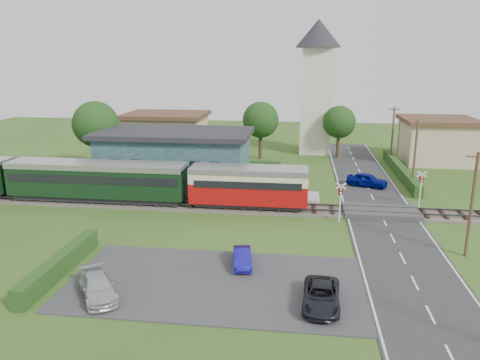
# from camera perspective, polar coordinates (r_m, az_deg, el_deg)

# --- Properties ---
(ground) EXTENTS (120.00, 120.00, 0.00)m
(ground) POSITION_cam_1_polar(r_m,az_deg,el_deg) (38.59, 2.39, -4.54)
(ground) COLOR #2D4C19
(railway_track) EXTENTS (76.00, 3.20, 0.49)m
(railway_track) POSITION_cam_1_polar(r_m,az_deg,el_deg) (40.44, 2.65, -3.46)
(railway_track) COLOR #4C443D
(railway_track) RESTS_ON ground
(road) EXTENTS (6.00, 70.00, 0.05)m
(road) POSITION_cam_1_polar(r_m,az_deg,el_deg) (39.05, 17.22, -4.93)
(road) COLOR #28282B
(road) RESTS_ON ground
(car_park) EXTENTS (17.00, 9.00, 0.08)m
(car_park) POSITION_cam_1_polar(r_m,az_deg,el_deg) (27.79, -3.06, -12.41)
(car_park) COLOR #333335
(car_park) RESTS_ON ground
(crossing_deck) EXTENTS (6.20, 3.40, 0.45)m
(crossing_deck) POSITION_cam_1_polar(r_m,az_deg,el_deg) (40.86, 16.79, -3.74)
(crossing_deck) COLOR #333335
(crossing_deck) RESTS_ON ground
(platform) EXTENTS (30.00, 3.00, 0.45)m
(platform) POSITION_cam_1_polar(r_m,az_deg,el_deg) (45.29, -9.70, -1.52)
(platform) COLOR gray
(platform) RESTS_ON ground
(equipment_hut) EXTENTS (2.30, 2.30, 2.55)m
(equipment_hut) POSITION_cam_1_polar(r_m,az_deg,el_deg) (47.86, -18.98, 0.65)
(equipment_hut) COLOR beige
(equipment_hut) RESTS_ON platform
(station_building) EXTENTS (16.00, 9.00, 5.30)m
(station_building) POSITION_cam_1_polar(r_m,az_deg,el_deg) (50.11, -7.90, 3.02)
(station_building) COLOR #263D3D
(station_building) RESTS_ON ground
(train) EXTENTS (43.20, 2.90, 3.40)m
(train) POSITION_cam_1_polar(r_m,az_deg,el_deg) (44.96, -20.67, 0.19)
(train) COLOR #232328
(train) RESTS_ON ground
(church_tower) EXTENTS (6.00, 6.00, 17.60)m
(church_tower) POSITION_cam_1_polar(r_m,az_deg,el_deg) (64.38, 9.35, 12.29)
(church_tower) COLOR beige
(church_tower) RESTS_ON ground
(house_west) EXTENTS (10.80, 8.80, 5.50)m
(house_west) POSITION_cam_1_polar(r_m,az_deg,el_deg) (64.70, -8.94, 5.69)
(house_west) COLOR tan
(house_west) RESTS_ON ground
(house_east) EXTENTS (8.80, 8.80, 5.50)m
(house_east) POSITION_cam_1_polar(r_m,az_deg,el_deg) (63.39, 22.88, 4.54)
(house_east) COLOR tan
(house_east) RESTS_ON ground
(hedge_carpark) EXTENTS (0.80, 9.00, 1.20)m
(hedge_carpark) POSITION_cam_1_polar(r_m,az_deg,el_deg) (30.62, -21.10, -9.62)
(hedge_carpark) COLOR #193814
(hedge_carpark) RESTS_ON ground
(hedge_roadside) EXTENTS (0.80, 18.00, 1.20)m
(hedge_roadside) POSITION_cam_1_polar(r_m,az_deg,el_deg) (54.81, 18.92, 1.12)
(hedge_roadside) COLOR #193814
(hedge_roadside) RESTS_ON ground
(hedge_station) EXTENTS (22.00, 0.80, 1.30)m
(hedge_station) POSITION_cam_1_polar(r_m,az_deg,el_deg) (54.79, -6.59, 1.88)
(hedge_station) COLOR #193814
(hedge_station) RESTS_ON ground
(tree_a) EXTENTS (5.20, 5.20, 8.00)m
(tree_a) POSITION_cam_1_polar(r_m,az_deg,el_deg) (55.87, -17.18, 6.51)
(tree_a) COLOR #332316
(tree_a) RESTS_ON ground
(tree_b) EXTENTS (4.60, 4.60, 7.34)m
(tree_b) POSITION_cam_1_polar(r_m,az_deg,el_deg) (60.02, 2.53, 7.31)
(tree_b) COLOR #332316
(tree_b) RESTS_ON ground
(tree_c) EXTENTS (4.20, 4.20, 6.78)m
(tree_c) POSITION_cam_1_polar(r_m,az_deg,el_deg) (62.02, 12.00, 6.91)
(tree_c) COLOR #332316
(tree_c) RESTS_ON ground
(utility_pole_b) EXTENTS (1.40, 0.22, 7.00)m
(utility_pole_b) POSITION_cam_1_polar(r_m,az_deg,el_deg) (33.50, 26.43, -2.60)
(utility_pole_b) COLOR #473321
(utility_pole_b) RESTS_ON ground
(utility_pole_c) EXTENTS (1.40, 0.22, 7.00)m
(utility_pole_c) POSITION_cam_1_polar(r_m,az_deg,el_deg) (48.46, 20.55, 2.95)
(utility_pole_c) COLOR #473321
(utility_pole_c) RESTS_ON ground
(utility_pole_d) EXTENTS (1.40, 0.22, 7.00)m
(utility_pole_d) POSITION_cam_1_polar(r_m,az_deg,el_deg) (60.03, 18.08, 5.27)
(utility_pole_d) COLOR #473321
(utility_pole_d) RESTS_ON ground
(crossing_signal_near) EXTENTS (0.84, 0.28, 3.28)m
(crossing_signal_near) POSITION_cam_1_polar(r_m,az_deg,el_deg) (37.56, 12.14, -1.97)
(crossing_signal_near) COLOR silver
(crossing_signal_near) RESTS_ON ground
(crossing_signal_far) EXTENTS (0.84, 0.28, 3.28)m
(crossing_signal_far) POSITION_cam_1_polar(r_m,az_deg,el_deg) (43.32, 21.19, -0.43)
(crossing_signal_far) COLOR silver
(crossing_signal_far) RESTS_ON ground
(streetlamp_west) EXTENTS (0.30, 0.30, 5.15)m
(streetlamp_west) POSITION_cam_1_polar(r_m,az_deg,el_deg) (62.43, -16.44, 5.18)
(streetlamp_west) COLOR #3F3F47
(streetlamp_west) RESTS_ON ground
(streetlamp_east) EXTENTS (0.30, 0.30, 5.15)m
(streetlamp_east) POSITION_cam_1_polar(r_m,az_deg,el_deg) (65.31, 18.84, 5.39)
(streetlamp_east) COLOR #3F3F47
(streetlamp_east) RESTS_ON ground
(car_on_road) EXTENTS (4.35, 3.02, 1.38)m
(car_on_road) POSITION_cam_1_polar(r_m,az_deg,el_deg) (48.98, 15.23, 0.02)
(car_on_road) COLOR #020B74
(car_on_road) RESTS_ON road
(car_park_blue) EXTENTS (1.58, 3.23, 1.02)m
(car_park_blue) POSITION_cam_1_polar(r_m,az_deg,el_deg) (29.60, 0.28, -9.44)
(car_park_blue) COLOR #151291
(car_park_blue) RESTS_ON car_park
(car_park_silver) EXTENTS (3.59, 4.24, 1.16)m
(car_park_silver) POSITION_cam_1_polar(r_m,az_deg,el_deg) (27.09, -16.98, -12.37)
(car_park_silver) COLOR #B1B2B4
(car_park_silver) RESTS_ON car_park
(car_park_dark) EXTENTS (2.09, 4.19, 1.14)m
(car_park_dark) POSITION_cam_1_polar(r_m,az_deg,el_deg) (25.48, 9.89, -13.75)
(car_park_dark) COLOR black
(car_park_dark) RESTS_ON car_park
(pedestrian_near) EXTENTS (0.76, 0.63, 1.77)m
(pedestrian_near) POSITION_cam_1_polar(r_m,az_deg,el_deg) (43.63, 1.88, -0.42)
(pedestrian_near) COLOR gray
(pedestrian_near) RESTS_ON platform
(pedestrian_far) EXTENTS (0.86, 0.99, 1.74)m
(pedestrian_far) POSITION_cam_1_polar(r_m,az_deg,el_deg) (46.68, -17.88, -0.15)
(pedestrian_far) COLOR gray
(pedestrian_far) RESTS_ON platform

